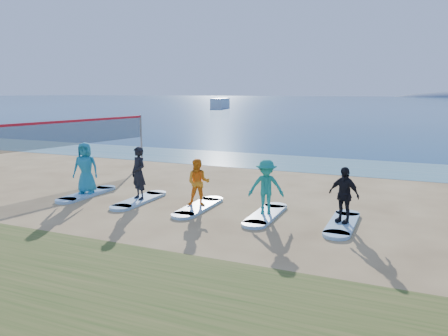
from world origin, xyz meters
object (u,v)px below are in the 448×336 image
at_px(student_0, 86,168).
at_px(student_2, 198,183).
at_px(surfboard_3, 266,215).
at_px(student_4, 344,195).
at_px(surfboard_2, 199,207).
at_px(volleyball_net, 64,134).
at_px(surfboard_1, 140,200).
at_px(boat_offshore_a, 220,108).
at_px(surfboard_4, 342,224).
at_px(surfboard_0, 87,194).
at_px(student_3, 266,187).
at_px(student_1, 139,173).

relative_size(student_0, student_2, 1.21).
bearing_deg(surfboard_3, student_4, 0.00).
bearing_deg(surfboard_2, volleyball_net, 164.83).
height_order(student_0, student_4, student_0).
xyz_separation_m(surfboard_1, student_4, (6.67, 0.00, 0.82)).
bearing_deg(boat_offshore_a, surfboard_4, -75.17).
bearing_deg(surfboard_1, volleyball_net, 158.59).
bearing_deg(surfboard_0, student_0, 0.00).
distance_m(student_0, student_4, 8.90).
height_order(surfboard_2, student_2, student_2).
height_order(boat_offshore_a, student_2, student_2).
height_order(surfboard_2, student_3, student_3).
bearing_deg(surfboard_0, surfboard_1, 0.00).
relative_size(surfboard_0, surfboard_1, 1.00).
bearing_deg(surfboard_0, student_4, 0.00).
height_order(student_1, student_4, student_1).
bearing_deg(student_0, student_1, -19.81).
xyz_separation_m(student_3, student_4, (2.22, 0.00, -0.03)).
bearing_deg(student_1, volleyball_net, -176.63).
bearing_deg(student_3, boat_offshore_a, 96.61).
relative_size(boat_offshore_a, student_3, 5.47).
relative_size(student_0, student_1, 1.02).
bearing_deg(volleyball_net, surfboard_0, -35.29).
bearing_deg(student_0, student_2, -19.81).
bearing_deg(surfboard_1, surfboard_2, 0.00).
height_order(surfboard_2, student_4, student_4).
distance_m(volleyball_net, student_2, 7.55).
bearing_deg(boat_offshore_a, student_1, -79.45).
bearing_deg(student_1, surfboard_3, 24.79).
xyz_separation_m(volleyball_net, student_1, (4.99, -1.96, -0.93)).
relative_size(surfboard_1, student_4, 1.41).
relative_size(surfboard_1, surfboard_4, 1.00).
bearing_deg(surfboard_3, surfboard_4, 0.00).
bearing_deg(student_4, student_0, -157.13).
height_order(surfboard_3, student_4, student_4).
bearing_deg(surfboard_1, student_1, 0.00).
height_order(student_2, surfboard_3, student_2).
xyz_separation_m(student_0, student_3, (6.67, 0.00, -0.10)).
distance_m(surfboard_0, student_1, 2.41).
xyz_separation_m(student_1, surfboard_2, (2.22, 0.00, -0.93)).
height_order(boat_offshore_a, student_1, student_1).
xyz_separation_m(boat_offshore_a, surfboard_1, (29.91, -74.40, 0.04)).
xyz_separation_m(student_0, surfboard_4, (8.90, 0.00, -0.95)).
bearing_deg(student_2, surfboard_3, -19.31).
bearing_deg(volleyball_net, student_2, -15.17).
height_order(surfboard_1, student_3, student_3).
bearing_deg(volleyball_net, surfboard_2, -15.17).
height_order(surfboard_2, surfboard_3, same).
bearing_deg(student_1, student_3, 24.79).
bearing_deg(surfboard_0, surfboard_3, 0.00).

